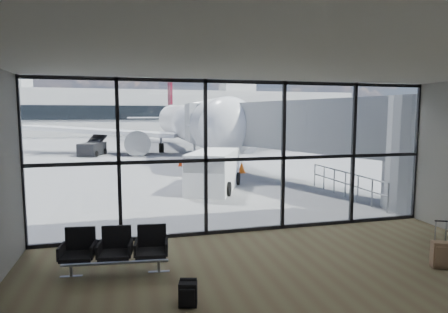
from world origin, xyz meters
name	(u,v)px	position (x,y,z in m)	size (l,w,h in m)	color
ground	(154,142)	(0.00, 40.00, 0.00)	(220.00, 220.00, 0.00)	slate
lounge_shell	(331,164)	(0.00, -4.80, 2.65)	(12.02, 8.01, 4.51)	brown
glass_curtain_wall	(245,158)	(0.00, 0.00, 2.25)	(12.10, 0.12, 4.50)	white
jet_bridge	(295,130)	(4.90, 7.07, 2.76)	(8.00, 16.50, 4.33)	gray
apron_railing	(345,181)	(5.60, 3.50, 0.72)	(0.06, 5.46, 1.11)	gray
far_terminal	(142,112)	(-0.59, 61.97, 4.21)	(80.00, 12.20, 11.00)	#A2A19D
tree_3	(3,110)	(-27.00, 72.00, 4.63)	(4.95, 4.95, 7.12)	#382619
tree_4	(36,107)	(-21.00, 72.00, 5.25)	(5.61, 5.61, 8.07)	#382619
tree_5	(68,104)	(-15.00, 72.00, 5.88)	(6.27, 6.27, 9.03)	#382619
seating_row	(116,248)	(-3.67, -2.09, 0.56)	(2.29, 0.89, 1.02)	gray
backpack	(188,294)	(-2.36, -3.99, 0.24)	(0.37, 0.36, 0.50)	black
suitcase	(441,255)	(3.50, -3.73, 0.33)	(0.46, 0.40, 1.09)	#846649
airliner	(187,123)	(2.38, 26.19, 2.78)	(30.63, 35.41, 9.13)	white
service_van	(213,170)	(0.48, 6.43, 0.93)	(3.41, 4.56, 1.82)	white
belt_loader	(93,148)	(-6.36, 24.12, 0.64)	(2.50, 4.38, 1.91)	black
traffic_cone_b	(180,162)	(0.14, 15.17, 0.25)	(0.37, 0.37, 0.53)	#EE390C
traffic_cone_c	(242,168)	(3.34, 11.16, 0.32)	(0.48, 0.48, 0.68)	#FF5F0D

